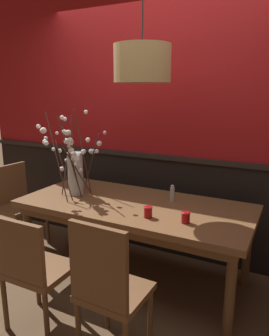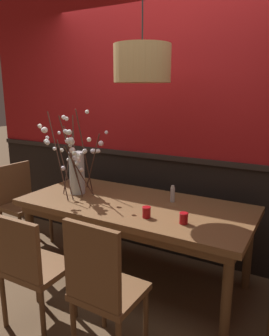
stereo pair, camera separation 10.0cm
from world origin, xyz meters
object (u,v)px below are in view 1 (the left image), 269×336
Objects in this scene: chair_far_side_left at (151,195)px; candle_holder_nearer_edge at (148,212)px; chair_near_side_left at (32,267)px; condiment_bottle at (172,194)px; vase_with_blossoms at (75,168)px; pendant_lamp at (142,64)px; dining_table at (134,212)px; candle_holder_nearer_center at (186,217)px; chair_head_west_end at (17,201)px; chair_near_side_right at (108,286)px.

chair_far_side_left is 10.43× the size of candle_holder_nearer_edge.
chair_near_side_left is at bearing -92.65° from chair_far_side_left.
condiment_bottle is (0.60, 1.08, 0.30)m from chair_near_side_left.
pendant_lamp reaches higher than vase_with_blossoms.
dining_table is 0.58m from candle_holder_nearer_center.
candle_holder_nearer_edge is at bearing 48.59° from chair_near_side_left.
candle_holder_nearer_center is at bearing -6.39° from chair_head_west_end.
chair_head_west_end is 1.14× the size of vase_with_blossoms.
chair_head_west_end is at bearing 152.59° from chair_near_side_right.
chair_near_side_right reaches higher than condiment_bottle.
dining_table is at bearing -0.37° from chair_head_west_end.
candle_holder_nearer_center is 0.97× the size of candle_holder_nearer_edge.
chair_head_west_end reaches higher than candle_holder_nearer_center.
chair_far_side_left is 0.93m from condiment_bottle.
chair_near_side_left is 1.28m from condiment_bottle.
pendant_lamp is (0.31, -0.88, 1.38)m from chair_far_side_left.
condiment_bottle is 0.13× the size of pendant_lamp.
condiment_bottle is (0.03, 0.43, 0.03)m from candle_holder_nearer_edge.
chair_head_west_end is at bearing 171.50° from candle_holder_nearer_edge.
vase_with_blossoms is at bearing 171.33° from candle_holder_nearer_center.
chair_near_side_left reaches higher than dining_table.
pendant_lamp reaches higher than chair_near_side_right.
chair_near_side_right is at bearing -43.85° from vase_with_blossoms.
condiment_bottle is at bearing 90.20° from chair_near_side_right.
chair_head_west_end is (-1.19, -0.89, 0.02)m from chair_far_side_left.
candle_holder_nearer_edge is (0.49, -1.14, 0.27)m from chair_far_side_left.
chair_near_side_left is 0.80× the size of pendant_lamp.
chair_near_side_right reaches higher than chair_near_side_left.
candle_holder_nearer_center is at bearing -8.67° from vase_with_blossoms.
chair_near_side_right is at bearing -73.53° from chair_far_side_left.
chair_near_side_right is 0.87× the size of pendant_lamp.
chair_far_side_left is 1.00× the size of chair_head_west_end.
chair_near_side_left is 1.79m from chair_far_side_left.
vase_with_blossoms reaches higher than chair_near_side_right.
pendant_lamp is (0.39, 0.91, 1.38)m from chair_near_side_left.
candle_holder_nearer_center is (1.13, -0.17, -0.21)m from vase_with_blossoms.
candle_holder_nearer_edge is (-0.03, 0.64, 0.25)m from chair_near_side_right.
candle_holder_nearer_edge is at bearing -44.95° from dining_table.
chair_head_west_end is at bearing 179.63° from dining_table.
chair_head_west_end is 2.00m from candle_holder_nearer_center.
chair_near_side_left is 1.11× the size of vase_with_blossoms.
condiment_bottle is at bearing -53.55° from chair_far_side_left.
chair_head_west_end is at bearing 173.61° from candle_holder_nearer_center.
chair_far_side_left and chair_head_west_end have the same top height.
vase_with_blossoms reaches higher than chair_head_west_end.
candle_holder_nearer_edge is at bearing -8.50° from chair_head_west_end.
chair_near_side_right is 1.30m from vase_with_blossoms.
pendant_lamp is at bearing -139.73° from condiment_bottle.
chair_near_side_left is 1.02m from vase_with_blossoms.
candle_holder_nearer_center reaches higher than dining_table.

